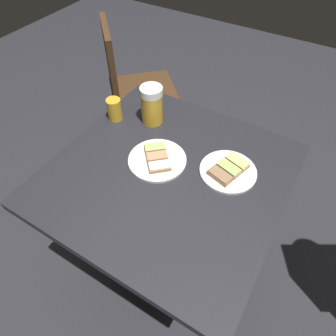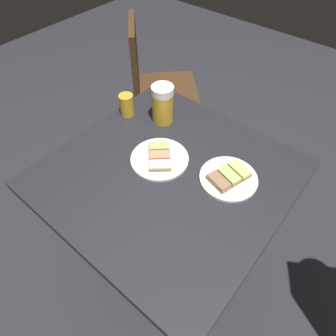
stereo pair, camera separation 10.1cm
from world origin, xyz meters
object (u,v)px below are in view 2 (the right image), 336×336
object	(u,v)px
plate_near	(160,158)
plate_far	(229,177)
beer_mug	(163,103)
beer_glass_small	(127,105)
cafe_chair	(155,85)

from	to	relation	value
plate_near	plate_far	xyz separation A→B (m)	(-0.24, -0.08, 0.00)
plate_far	beer_mug	world-z (taller)	beer_mug
beer_mug	beer_glass_small	bearing A→B (deg)	26.40
plate_far	beer_glass_small	world-z (taller)	beer_glass_small
beer_mug	cafe_chair	size ratio (longest dim) A/B	0.17
beer_mug	plate_near	bearing A→B (deg)	127.35
cafe_chair	plate_far	bearing A→B (deg)	12.53
beer_mug	beer_glass_small	size ratio (longest dim) A/B	1.73
plate_near	plate_far	bearing A→B (deg)	-161.32
plate_far	cafe_chair	world-z (taller)	cafe_chair
beer_glass_small	plate_far	bearing A→B (deg)	176.25
beer_mug	cafe_chair	xyz separation A→B (m)	(0.42, -0.42, -0.30)
plate_near	cafe_chair	bearing A→B (deg)	-46.80
beer_glass_small	cafe_chair	bearing A→B (deg)	-59.30
plate_far	cafe_chair	xyz separation A→B (m)	(0.80, -0.52, -0.23)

